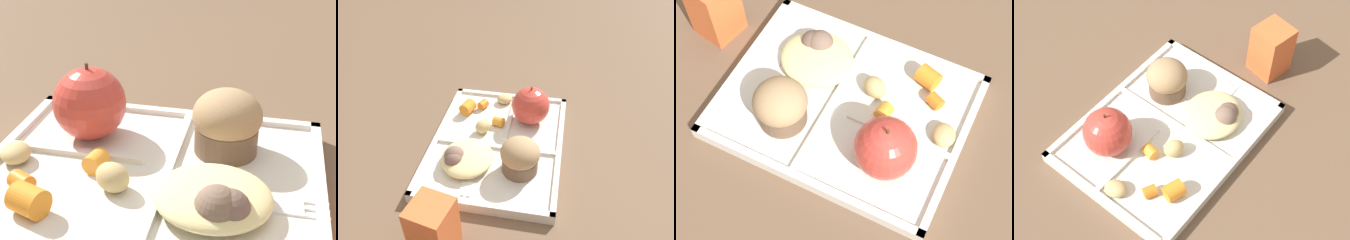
{
  "view_description": "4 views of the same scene",
  "coord_description": "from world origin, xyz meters",
  "views": [
    {
      "loc": [
        0.1,
        -0.39,
        0.29
      ],
      "look_at": [
        0.0,
        0.06,
        0.04
      ],
      "focal_mm": 52.48,
      "sensor_mm": 36.0,
      "label": 1
    },
    {
      "loc": [
        0.53,
        0.11,
        0.5
      ],
      "look_at": [
        -0.02,
        0.01,
        0.06
      ],
      "focal_mm": 38.61,
      "sensor_mm": 36.0,
      "label": 2
    },
    {
      "loc": [
        -0.16,
        0.33,
        0.62
      ],
      "look_at": [
        -0.02,
        0.04,
        0.06
      ],
      "focal_mm": 55.09,
      "sensor_mm": 36.0,
      "label": 3
    },
    {
      "loc": [
        -0.37,
        -0.33,
        0.73
      ],
      "look_at": [
        0.02,
        -0.02,
        0.04
      ],
      "focal_mm": 55.09,
      "sensor_mm": 36.0,
      "label": 4
    }
  ],
  "objects": [
    {
      "name": "ground",
      "position": [
        0.0,
        0.0,
        0.0
      ],
      "size": [
        6.0,
        6.0,
        0.0
      ],
      "primitive_type": "plane",
      "color": "brown"
    },
    {
      "name": "lunch_tray",
      "position": [
        -0.0,
        0.0,
        0.01
      ],
      "size": [
        0.33,
        0.26,
        0.02
      ],
      "color": "silver",
      "rests_on": "ground"
    },
    {
      "name": "green_apple",
      "position": [
        -0.08,
        0.06,
        0.06
      ],
      "size": [
        0.08,
        0.08,
        0.09
      ],
      "color": "#C63D33",
      "rests_on": "lunch_tray"
    },
    {
      "name": "bran_muffin",
      "position": [
        0.07,
        0.06,
        0.05
      ],
      "size": [
        0.07,
        0.07,
        0.07
      ],
      "color": "brown",
      "rests_on": "lunch_tray"
    },
    {
      "name": "carrot_slice_near_corner",
      "position": [
        -0.05,
        -0.01,
        0.03
      ],
      "size": [
        0.02,
        0.03,
        0.02
      ],
      "primitive_type": "cylinder",
      "rotation": [
        0.0,
        1.57,
        4.5
      ],
      "color": "orange",
      "rests_on": "lunch_tray"
    },
    {
      "name": "carrot_slice_large",
      "position": [
        -0.11,
        -0.06,
        0.02
      ],
      "size": [
        0.03,
        0.03,
        0.02
      ],
      "primitive_type": "cylinder",
      "rotation": [
        0.0,
        1.57,
        5.83
      ],
      "color": "orange",
      "rests_on": "lunch_tray"
    },
    {
      "name": "carrot_slice_tilted",
      "position": [
        -0.09,
        -0.08,
        0.03
      ],
      "size": [
        0.04,
        0.04,
        0.03
      ],
      "primitive_type": "cylinder",
      "rotation": [
        0.0,
        1.57,
        5.95
      ],
      "color": "orange",
      "rests_on": "lunch_tray"
    },
    {
      "name": "potato_chunk_large",
      "position": [
        -0.03,
        -0.04,
        0.03
      ],
      "size": [
        0.04,
        0.04,
        0.03
      ],
      "primitive_type": "ellipsoid",
      "rotation": [
        0.0,
        0.0,
        2.67
      ],
      "color": "tan",
      "rests_on": "lunch_tray"
    },
    {
      "name": "potato_chunk_small",
      "position": [
        -0.14,
        -0.01,
        0.02
      ],
      "size": [
        0.04,
        0.04,
        0.02
      ],
      "primitive_type": "ellipsoid",
      "rotation": [
        0.0,
        0.0,
        5.09
      ],
      "color": "tan",
      "rests_on": "lunch_tray"
    },
    {
      "name": "egg_noodle_pile",
      "position": [
        0.07,
        -0.04,
        0.03
      ],
      "size": [
        0.11,
        0.1,
        0.03
      ],
      "primitive_type": "ellipsoid",
      "color": "beige",
      "rests_on": "lunch_tray"
    },
    {
      "name": "meatball_center",
      "position": [
        0.07,
        -0.07,
        0.03
      ],
      "size": [
        0.04,
        0.04,
        0.04
      ],
      "primitive_type": "sphere",
      "color": "#755B4C",
      "rests_on": "lunch_tray"
    },
    {
      "name": "meatball_side",
      "position": [
        0.08,
        -0.06,
        0.03
      ],
      "size": [
        0.03,
        0.03,
        0.03
      ],
      "primitive_type": "sphere",
      "color": "#755B4C",
      "rests_on": "lunch_tray"
    },
    {
      "name": "meatball_back",
      "position": [
        0.08,
        -0.06,
        0.03
      ],
      "size": [
        0.04,
        0.04,
        0.04
      ],
      "primitive_type": "sphere",
      "color": "brown",
      "rests_on": "lunch_tray"
    },
    {
      "name": "plastic_fork",
      "position": [
        0.1,
        -0.03,
        0.02
      ],
      "size": [
        0.16,
        0.02,
        0.0
      ],
      "color": "white",
      "rests_on": "lunch_tray"
    },
    {
      "name": "milk_carton",
      "position": [
        0.24,
        -0.05,
        0.05
      ],
      "size": [
        0.07,
        0.07,
        0.1
      ],
      "primitive_type": "cube",
      "rotation": [
        0.0,
        0.0,
        -0.2
      ],
      "color": "orange",
      "rests_on": "ground"
    }
  ]
}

